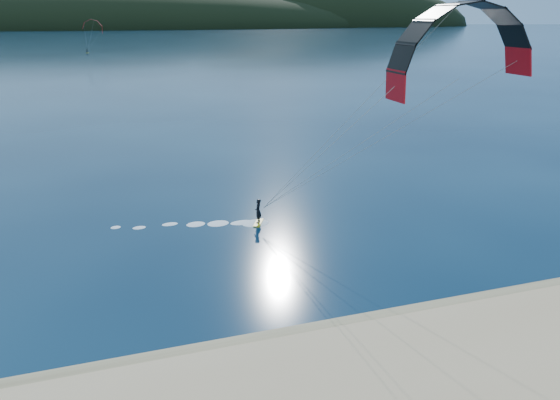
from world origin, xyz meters
name	(u,v)px	position (x,y,z in m)	size (l,w,h in m)	color
wet_sand	(252,352)	(0.00, 4.50, 0.05)	(220.00, 2.50, 0.10)	#8B7751
headland	(132,28)	(0.63, 745.28, 0.00)	(1200.00, 310.00, 140.00)	black
kitesurfer_near	(450,84)	(13.83, 11.77, 10.44)	(25.56, 9.88, 15.30)	yellow
kitesurfer_far	(93,30)	(-18.01, 207.90, 9.25)	(8.39, 4.97, 12.08)	yellow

